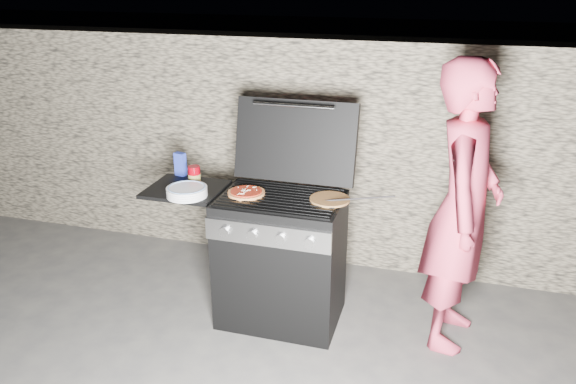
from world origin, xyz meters
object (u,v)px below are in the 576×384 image
(sauce_jar, at_px, (194,175))
(gas_grill, at_px, (246,254))
(pizza_topped, at_px, (246,192))
(person, at_px, (463,208))

(sauce_jar, bearing_deg, gas_grill, -11.68)
(pizza_topped, distance_m, person, 1.36)
(gas_grill, xyz_separation_m, person, (1.38, 0.12, 0.46))
(pizza_topped, bearing_deg, sauce_jar, 166.51)
(pizza_topped, bearing_deg, gas_grill, 140.75)
(pizza_topped, xyz_separation_m, sauce_jar, (-0.41, 0.10, 0.04))
(pizza_topped, height_order, sauce_jar, sauce_jar)
(sauce_jar, bearing_deg, pizza_topped, -13.49)
(gas_grill, distance_m, pizza_topped, 0.47)
(pizza_topped, distance_m, sauce_jar, 0.43)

